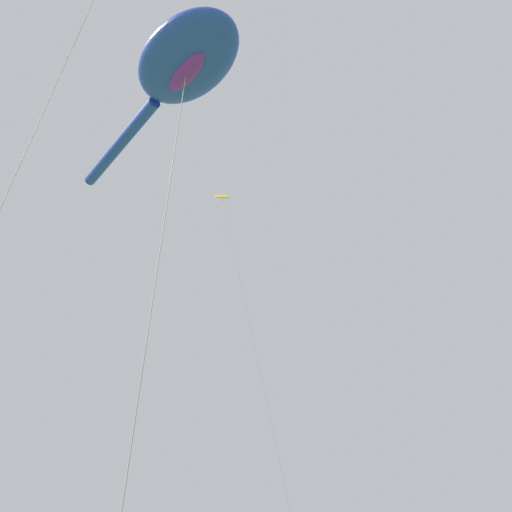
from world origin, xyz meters
TOP-DOWN VIEW (x-y plane):
  - big_show_kite at (0.68, 8.95)m, footprint 6.08×8.19m
  - small_kite_stunt_black at (11.57, 11.92)m, footprint 0.70×4.24m

SIDE VIEW (x-z plane):
  - big_show_kite at x=0.68m, z-range 6.92..21.90m
  - small_kite_stunt_black at x=11.57m, z-range 6.72..24.72m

